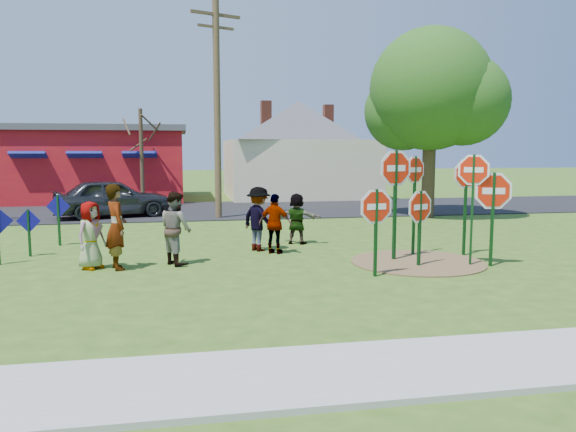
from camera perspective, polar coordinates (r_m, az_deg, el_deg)
name	(u,v)px	position (r m, az deg, el deg)	size (l,w,h in m)	color
ground	(227,261)	(13.77, -6.21, -4.61)	(120.00, 120.00, 0.00)	#315217
sidewalk	(275,378)	(6.89, -1.31, -16.10)	(22.00, 1.80, 0.08)	#9E9E99
road	(207,210)	(25.13, -8.27, 0.59)	(120.00, 7.50, 0.04)	black
dirt_patch	(418,262)	(13.90, 13.03, -4.58)	(3.20, 3.20, 0.03)	brown
red_building	(97,163)	(31.78, -18.84, 5.11)	(9.40, 7.69, 3.90)	maroon
cream_house	(298,145)	(32.13, 1.05, 7.20)	(9.40, 9.40, 6.50)	beige
stop_sign_a	(376,213)	(12.04, 8.94, 0.26)	(1.01, 0.19, 2.02)	#103B16
stop_sign_b	(415,180)	(14.64, 12.76, 3.63)	(0.86, 0.45, 2.67)	#103B16
stop_sign_c	(473,184)	(13.65, 18.30, 3.15)	(0.82, 0.55, 2.73)	#103B16
stop_sign_d	(466,183)	(14.93, 17.64, 3.25)	(0.99, 0.15, 2.59)	#103B16
stop_sign_e	(420,212)	(13.27, 13.25, 0.36)	(0.94, 0.43, 1.91)	#103B16
stop_sign_f	(493,197)	(13.78, 20.12, 1.84)	(1.14, 0.30, 2.35)	#103B16
stop_sign_g	(395,180)	(13.84, 10.86, 3.66)	(1.16, 0.30, 2.85)	#103B16
blue_diamond_c	(29,227)	(15.65, -24.84, -1.03)	(0.61, 0.12, 1.22)	#103B16
blue_diamond_d	(58,214)	(17.05, -22.29, 0.20)	(0.67, 0.15, 1.45)	#103B16
person_a	(91,235)	(13.50, -19.40, -1.86)	(0.76, 0.49, 1.55)	#455B93
person_b	(116,227)	(13.24, -17.04, -1.07)	(0.71, 0.47, 1.95)	#2D7970
person_c	(176,228)	(13.49, -11.32, -1.21)	(0.84, 0.66, 1.73)	brown
person_d	(259,219)	(15.02, -3.00, -0.30)	(1.11, 0.64, 1.72)	#2F2F34
person_e	(275,224)	(14.58, -1.31, -0.81)	(0.92, 0.38, 1.57)	#452752
person_f	(297,219)	(16.09, 0.91, -0.26)	(1.36, 0.43, 1.47)	#1E5132
suv	(112,198)	(23.29, -17.43, 1.78)	(1.79, 4.46, 1.52)	#2D2E32
utility_pole	(217,106)	(22.15, -7.22, 11.07)	(1.93, 0.86, 8.32)	#4C3823
leafy_tree	(434,96)	(23.08, 14.58, 11.72)	(5.22, 4.76, 7.41)	#382819
bare_tree_east	(141,144)	(27.05, -14.68, 7.11)	(1.80, 1.80, 4.57)	#382819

